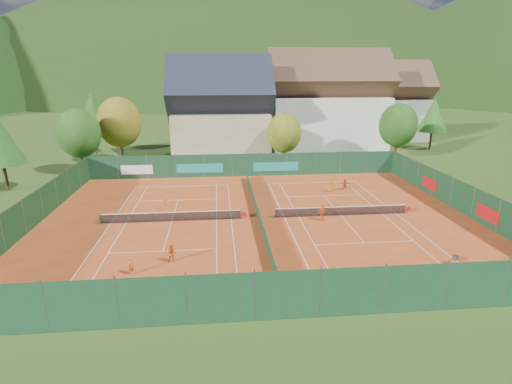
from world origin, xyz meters
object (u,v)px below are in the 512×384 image
object	(u,v)px
hotel_block_a	(327,106)
player_right_far_b	(345,184)
player_left_near	(131,266)
chalet	(221,115)
player_left_far	(165,203)
player_right_near	(322,212)
player_left_mid	(172,254)
hotel_block_b	(384,106)
player_right_far_a	(330,186)
ball_hopper	(456,257)

from	to	relation	value
hotel_block_a	player_right_far_b	world-z (taller)	hotel_block_a
hotel_block_a	player_left_near	bearing A→B (deg)	-119.19
chalet	player_left_near	world-z (taller)	chalet
player_left_far	player_left_near	bearing A→B (deg)	120.54
chalet	player_right_far_b	size ratio (longest dim) A/B	12.55
player_left_near	player_right_near	xyz separation A→B (m)	(15.53, 8.88, 0.15)
player_left_mid	player_right_near	size ratio (longest dim) A/B	0.88
hotel_block_b	player_right_near	xyz separation A→B (m)	(-24.14, -45.07, -5.84)
hotel_block_b	player_right_far_a	xyz separation A→B (m)	(-20.90, -36.19, -5.96)
ball_hopper	chalet	bearing A→B (deg)	111.56
player_left_mid	player_right_far_b	world-z (taller)	player_left_mid
player_right_near	chalet	bearing A→B (deg)	71.41
hotel_block_a	ball_hopper	size ratio (longest dim) A/B	27.00
ball_hopper	player_right_far_a	bearing A→B (deg)	102.14
player_left_near	player_right_near	world-z (taller)	player_right_near
chalet	player_right_near	distance (m)	32.83
player_right_near	player_left_near	bearing A→B (deg)	175.24
player_left_near	player_right_far_b	xyz separation A→B (m)	(20.72, 18.54, 0.02)
player_right_near	player_right_far_b	xyz separation A→B (m)	(5.18, 9.66, -0.13)
hotel_block_a	hotel_block_b	xyz separation A→B (m)	(14.00, 8.00, -0.76)
chalet	player_right_near	bearing A→B (deg)	-74.08
chalet	player_right_far_b	distance (m)	26.29
ball_hopper	player_right_near	size ratio (longest dim) A/B	0.52
player_left_near	player_left_far	world-z (taller)	player_left_near
ball_hopper	player_left_near	world-z (taller)	player_left_near
player_left_near	ball_hopper	bearing A→B (deg)	-43.83
hotel_block_a	player_left_near	world-z (taller)	hotel_block_a
player_right_far_a	ball_hopper	bearing A→B (deg)	88.09
player_left_near	player_left_far	size ratio (longest dim) A/B	1.05
chalet	hotel_block_b	distance (m)	35.85
hotel_block_b	player_left_mid	bearing A→B (deg)	-125.29
player_right_far_a	chalet	bearing A→B (deg)	-75.47
hotel_block_a	player_right_far_b	bearing A→B (deg)	-100.25
ball_hopper	player_left_far	distance (m)	26.27
ball_hopper	player_left_near	xyz separation A→B (m)	(-22.74, 0.72, 0.07)
player_right_far_b	ball_hopper	bearing A→B (deg)	93.12
chalet	hotel_block_a	distance (m)	19.94
hotel_block_b	player_left_far	size ratio (longest dim) A/B	14.54
player_left_far	player_right_far_a	xyz separation A→B (m)	(18.08, 4.18, 0.07)
hotel_block_a	player_left_far	distance (m)	41.46
player_right_near	player_right_far_a	size ratio (longest dim) A/B	1.17
player_left_mid	ball_hopper	bearing A→B (deg)	-14.49
player_left_mid	player_right_far_a	distance (m)	22.89
player_right_far_a	player_right_far_b	xyz separation A→B (m)	(1.95, 0.79, -0.01)
hotel_block_b	ball_hopper	bearing A→B (deg)	-107.21
player_right_far_b	chalet	bearing A→B (deg)	-59.61
hotel_block_b	chalet	bearing A→B (deg)	-157.01
hotel_block_b	player_left_near	bearing A→B (deg)	-126.33
player_left_far	player_right_far_b	distance (m)	20.64
hotel_block_a	player_left_far	bearing A→B (deg)	-127.65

